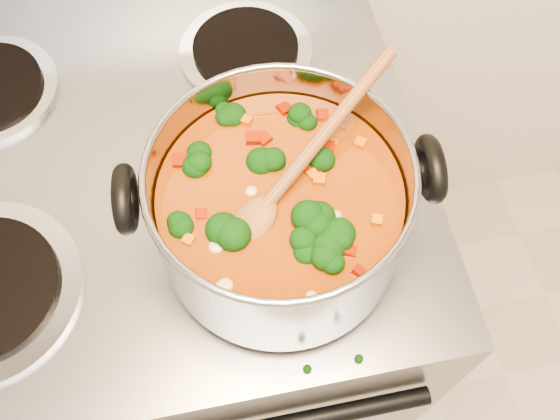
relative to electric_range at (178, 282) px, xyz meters
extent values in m
cube|color=gray|center=(0.00, 0.00, -0.01)|extent=(0.79, 0.68, 0.92)
cylinder|color=#A5A5AD|center=(0.19, -0.16, 0.46)|extent=(0.24, 0.24, 0.01)
cylinder|color=black|center=(0.19, -0.16, 0.46)|extent=(0.19, 0.19, 0.01)
cylinder|color=#A5A5AD|center=(0.19, 0.15, 0.46)|extent=(0.20, 0.20, 0.01)
cylinder|color=black|center=(0.19, 0.15, 0.46)|extent=(0.16, 0.16, 0.01)
cylinder|color=#9C9CA3|center=(0.18, -0.16, 0.55)|extent=(0.28, 0.28, 0.15)
torus|color=#9C9CA3|center=(0.18, -0.16, 0.62)|extent=(0.29, 0.29, 0.01)
cylinder|color=#91380D|center=(0.18, -0.16, 0.53)|extent=(0.27, 0.27, 0.11)
torus|color=black|center=(0.02, -0.15, 0.60)|extent=(0.03, 0.08, 0.08)
torus|color=black|center=(0.34, -0.18, 0.60)|extent=(0.03, 0.08, 0.08)
ellipsoid|color=black|center=(0.27, -0.23, 0.58)|extent=(0.04, 0.04, 0.03)
ellipsoid|color=black|center=(0.23, -0.11, 0.58)|extent=(0.04, 0.04, 0.03)
ellipsoid|color=black|center=(0.20, -0.23, 0.58)|extent=(0.04, 0.04, 0.03)
ellipsoid|color=black|center=(0.16, -0.16, 0.58)|extent=(0.04, 0.04, 0.03)
ellipsoid|color=black|center=(0.17, -0.26, 0.58)|extent=(0.04, 0.04, 0.03)
ellipsoid|color=black|center=(0.16, -0.16, 0.58)|extent=(0.04, 0.04, 0.03)
ellipsoid|color=black|center=(0.07, -0.14, 0.58)|extent=(0.04, 0.04, 0.03)
ellipsoid|color=black|center=(0.18, -0.10, 0.58)|extent=(0.04, 0.04, 0.03)
ellipsoid|color=black|center=(0.14, -0.26, 0.58)|extent=(0.04, 0.04, 0.03)
ellipsoid|color=black|center=(0.12, -0.19, 0.58)|extent=(0.04, 0.04, 0.03)
ellipsoid|color=black|center=(0.20, -0.23, 0.58)|extent=(0.04, 0.04, 0.03)
ellipsoid|color=maroon|center=(0.23, -0.12, 0.58)|extent=(0.01, 0.01, 0.01)
ellipsoid|color=maroon|center=(0.09, -0.10, 0.58)|extent=(0.01, 0.01, 0.01)
ellipsoid|color=maroon|center=(0.15, -0.21, 0.58)|extent=(0.01, 0.01, 0.01)
ellipsoid|color=maroon|center=(0.18, -0.20, 0.58)|extent=(0.01, 0.01, 0.01)
ellipsoid|color=maroon|center=(0.21, -0.26, 0.58)|extent=(0.01, 0.01, 0.01)
ellipsoid|color=maroon|center=(0.13, -0.12, 0.58)|extent=(0.01, 0.01, 0.01)
ellipsoid|color=maroon|center=(0.25, -0.08, 0.58)|extent=(0.01, 0.01, 0.01)
ellipsoid|color=maroon|center=(0.10, -0.18, 0.58)|extent=(0.01, 0.01, 0.01)
ellipsoid|color=maroon|center=(0.20, -0.17, 0.58)|extent=(0.01, 0.01, 0.01)
ellipsoid|color=maroon|center=(0.15, -0.12, 0.58)|extent=(0.01, 0.01, 0.01)
ellipsoid|color=maroon|center=(0.14, -0.25, 0.58)|extent=(0.01, 0.01, 0.01)
ellipsoid|color=maroon|center=(0.16, -0.28, 0.58)|extent=(0.01, 0.01, 0.01)
ellipsoid|color=#C7560B|center=(0.17, -0.06, 0.58)|extent=(0.01, 0.01, 0.01)
ellipsoid|color=#C7560B|center=(0.25, -0.09, 0.58)|extent=(0.01, 0.01, 0.01)
ellipsoid|color=#C7560B|center=(0.17, -0.21, 0.58)|extent=(0.01, 0.01, 0.01)
ellipsoid|color=#C7560B|center=(0.11, -0.21, 0.58)|extent=(0.01, 0.01, 0.01)
ellipsoid|color=#C7560B|center=(0.16, -0.17, 0.58)|extent=(0.01, 0.01, 0.01)
ellipsoid|color=#C7560B|center=(0.13, -0.23, 0.58)|extent=(0.01, 0.01, 0.01)
ellipsoid|color=#C7560B|center=(0.27, -0.20, 0.58)|extent=(0.01, 0.01, 0.01)
ellipsoid|color=#C7560B|center=(0.10, -0.23, 0.58)|extent=(0.01, 0.01, 0.01)
ellipsoid|color=#C7560B|center=(0.10, -0.17, 0.58)|extent=(0.01, 0.01, 0.01)
ellipsoid|color=tan|center=(0.24, -0.11, 0.58)|extent=(0.02, 0.02, 0.01)
ellipsoid|color=tan|center=(0.19, -0.19, 0.58)|extent=(0.02, 0.02, 0.01)
ellipsoid|color=tan|center=(0.19, -0.22, 0.58)|extent=(0.02, 0.02, 0.01)
ellipsoid|color=tan|center=(0.09, -0.19, 0.58)|extent=(0.02, 0.02, 0.01)
ellipsoid|color=tan|center=(0.22, -0.16, 0.58)|extent=(0.02, 0.02, 0.01)
ellipsoid|color=tan|center=(0.29, -0.12, 0.58)|extent=(0.02, 0.02, 0.01)
ellipsoid|color=tan|center=(0.25, -0.13, 0.58)|extent=(0.02, 0.02, 0.01)
ellipsoid|color=tan|center=(0.11, -0.13, 0.58)|extent=(0.02, 0.02, 0.01)
ellipsoid|color=tan|center=(0.13, -0.22, 0.58)|extent=(0.02, 0.02, 0.01)
ellipsoid|color=brown|center=(0.14, -0.19, 0.58)|extent=(0.08, 0.08, 0.04)
cylinder|color=brown|center=(0.23, -0.12, 0.61)|extent=(0.19, 0.16, 0.08)
ellipsoid|color=black|center=(0.37, -0.19, 0.46)|extent=(0.01, 0.01, 0.01)
ellipsoid|color=black|center=(0.33, -0.32, 0.46)|extent=(0.01, 0.01, 0.01)
camera|label=1|loc=(0.11, -0.49, 1.16)|focal=40.00mm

